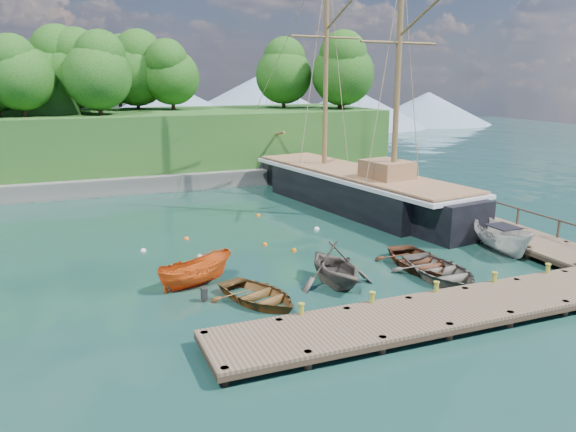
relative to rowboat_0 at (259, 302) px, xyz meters
name	(u,v)px	position (x,y,z in m)	size (l,w,h in m)	color
ground	(336,272)	(4.64, 2.07, 0.00)	(160.00, 160.00, 0.00)	#173B2E
dock_near	(458,308)	(6.64, -4.43, 0.43)	(20.00, 3.20, 1.10)	#4E3B2F
dock_east	(444,211)	(16.14, 9.07, 0.43)	(3.20, 24.00, 1.10)	#4E3B2F
bollard_0	(301,329)	(0.64, -3.03, 0.00)	(0.26, 0.26, 0.45)	olive
bollard_1	(371,317)	(3.64, -3.03, 0.00)	(0.26, 0.26, 0.45)	olive
bollard_2	(435,305)	(6.64, -3.03, 0.00)	(0.26, 0.26, 0.45)	olive
bollard_3	(493,295)	(9.64, -3.03, 0.00)	(0.26, 0.26, 0.45)	olive
bollard_4	(546,286)	(12.64, -3.03, 0.00)	(0.26, 0.26, 0.45)	olive
rowboat_0	(259,302)	(0.00, 0.00, 0.00)	(2.97, 4.16, 0.86)	brown
rowboat_1	(335,284)	(3.88, 0.67, 0.00)	(3.46, 4.01, 2.11)	#5C534B
rowboat_2	(417,268)	(8.66, 1.15, 0.00)	(3.29, 4.61, 0.95)	#4F2A19
rowboat_3	(440,279)	(8.76, -0.55, 0.00)	(3.43, 4.80, 0.99)	#59514A
motorboat_orange	(196,285)	(-1.98, 2.93, 0.00)	(1.42, 3.78, 1.46)	#E15A17
cabin_boat_white	(501,252)	(14.29, 1.63, 0.00)	(1.73, 4.61, 1.78)	beige
schooner	(356,192)	(12.08, 13.84, 1.12)	(8.09, 27.54, 20.27)	black
mooring_buoy_0	(200,257)	(-0.90, 6.82, 0.00)	(0.29, 0.29, 0.29)	silver
mooring_buoy_1	(265,245)	(2.98, 7.54, 0.00)	(0.28, 0.28, 0.28)	orange
mooring_buoy_2	(294,251)	(4.05, 5.92, 0.00)	(0.28, 0.28, 0.28)	#D96000
mooring_buoy_3	(317,230)	(6.99, 9.38, 0.00)	(0.34, 0.34, 0.34)	white
mooring_buoy_4	(187,239)	(-0.86, 10.30, 0.00)	(0.31, 0.31, 0.31)	orange
mooring_buoy_5	(258,216)	(4.78, 13.96, 0.00)	(0.29, 0.29, 0.29)	#F76A02
mooring_buoy_6	(143,251)	(-3.50, 8.88, 0.00)	(0.32, 0.32, 0.32)	silver
headland	(45,118)	(-8.23, 33.44, 5.54)	(51.00, 19.31, 12.90)	#474744
distant_ridge	(165,106)	(8.95, 72.07, 4.35)	(117.00, 40.00, 10.00)	#728CA5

